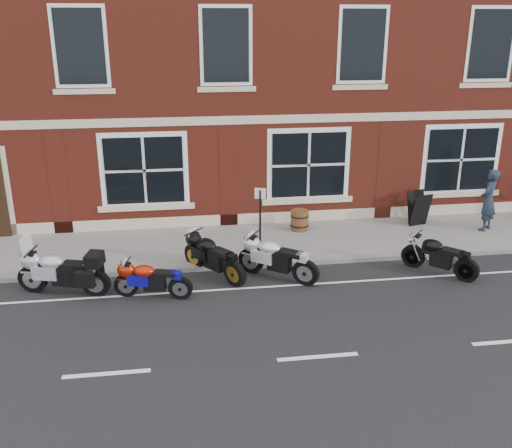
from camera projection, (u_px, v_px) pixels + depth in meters
The scene contains 13 objects.
ground at pixel (288, 289), 13.85m from camera, with size 80.00×80.00×0.00m, color black.
sidewalk at pixel (268, 242), 16.63m from camera, with size 30.00×3.00×0.12m, color slate.
kerb at pixel (278, 264), 15.16m from camera, with size 30.00×0.16×0.12m, color slate.
pub_building at pixel (238, 26), 21.64m from camera, with size 24.00×12.00×12.00m, color maroon.
moto_touring_silver at pixel (61, 270), 13.45m from camera, with size 2.23×0.82×1.50m.
moto_sport_red at pixel (151, 278), 13.30m from camera, with size 1.85×0.58×0.84m.
moto_sport_black at pixel (214, 255), 14.40m from camera, with size 1.44×1.87×1.00m.
moto_sport_silver at pixel (277, 257), 14.28m from camera, with size 1.86×1.46×1.00m.
moto_naked_black at pixel (439, 254), 14.56m from camera, with size 1.48×1.59×0.92m.
pedestrian_left at pixel (488, 200), 17.17m from camera, with size 0.69×0.45×1.90m, color #1C2633.
a_board_sign at pixel (418, 208), 17.78m from camera, with size 0.63×0.42×1.05m, color black, non-canonical shape.
barrel_planter at pixel (300, 220), 17.37m from camera, with size 0.56×0.56×0.63m.
parking_sign at pixel (260, 220), 14.81m from camera, with size 0.28×0.11×2.02m.
Camera 1 is at (-2.53, -12.29, 6.13)m, focal length 40.00 mm.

